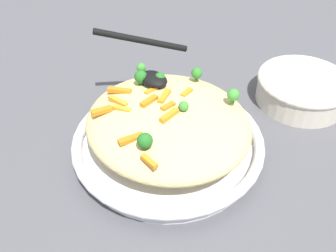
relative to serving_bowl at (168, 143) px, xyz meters
name	(u,v)px	position (x,y,z in m)	size (l,w,h in m)	color
ground_plane	(168,152)	(0.00, 0.00, -0.02)	(2.40, 2.40, 0.00)	#4C4C51
serving_bowl	(168,143)	(0.00, 0.00, 0.00)	(0.33, 0.33, 0.04)	silver
pasta_mound	(168,122)	(0.00, 0.00, 0.05)	(0.28, 0.27, 0.06)	#D1BA7A
carrot_piece_0	(149,161)	(0.07, -0.10, 0.07)	(0.03, 0.01, 0.01)	orange
carrot_piece_1	(168,107)	(0.00, 0.00, 0.08)	(0.03, 0.01, 0.01)	orange
carrot_piece_2	(164,96)	(-0.02, 0.01, 0.08)	(0.04, 0.01, 0.01)	orange
carrot_piece_3	(131,139)	(0.01, -0.09, 0.07)	(0.04, 0.01, 0.01)	orange
carrot_piece_4	(102,111)	(-0.07, -0.08, 0.08)	(0.03, 0.01, 0.01)	orange
carrot_piece_5	(149,101)	(-0.03, -0.01, 0.08)	(0.03, 0.01, 0.01)	orange
carrot_piece_6	(169,115)	(0.02, -0.02, 0.08)	(0.04, 0.01, 0.01)	orange
carrot_piece_7	(151,91)	(-0.06, 0.01, 0.08)	(0.03, 0.01, 0.01)	orange
carrot_piece_8	(120,90)	(-0.10, -0.02, 0.08)	(0.04, 0.01, 0.01)	orange
carrot_piece_9	(118,101)	(-0.07, -0.05, 0.08)	(0.04, 0.01, 0.01)	orange
carrot_piece_10	(122,109)	(-0.05, -0.05, 0.08)	(0.03, 0.01, 0.01)	orange
carrot_piece_11	(187,93)	(-0.01, 0.05, 0.08)	(0.03, 0.01, 0.01)	orange
broccoli_floret_0	(141,77)	(-0.09, 0.02, 0.09)	(0.02, 0.02, 0.03)	#205B1C
broccoli_floret_1	(184,106)	(0.02, 0.01, 0.09)	(0.02, 0.02, 0.02)	#377928
broccoli_floret_2	(233,95)	(0.06, 0.09, 0.09)	(0.02, 0.02, 0.03)	#377928
broccoli_floret_3	(160,78)	(-0.06, 0.04, 0.09)	(0.02, 0.02, 0.02)	#205B1C
broccoli_floret_4	(141,68)	(-0.11, 0.04, 0.08)	(0.02, 0.02, 0.02)	#377928
broccoli_floret_5	(145,141)	(0.04, -0.08, 0.09)	(0.02, 0.02, 0.03)	#205B1C
broccoli_floret_6	(197,73)	(-0.03, 0.10, 0.09)	(0.02, 0.02, 0.03)	#296820
serving_spoon	(149,63)	(-0.10, 0.05, 0.10)	(0.15, 0.16, 0.08)	black
companion_bowl	(302,88)	(0.08, 0.31, 0.01)	(0.19, 0.19, 0.06)	beige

